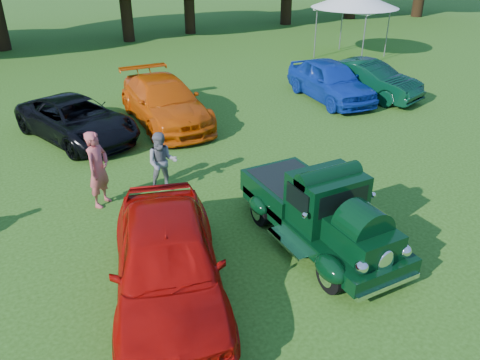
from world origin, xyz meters
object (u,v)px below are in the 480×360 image
red_convertible (168,261)px  back_car_green (368,80)px  spectator_pink (98,169)px  back_car_black (77,119)px  back_car_blue (330,80)px  back_car_orange (165,102)px  canopy_tent (355,0)px  hero_pickup (319,211)px  spectator_grey (162,163)px

red_convertible → back_car_green: bearing=50.2°
red_convertible → spectator_pink: size_ratio=2.47×
back_car_black → back_car_blue: bearing=-22.5°
back_car_blue → spectator_pink: bearing=-151.8°
red_convertible → back_car_orange: 9.33m
back_car_green → back_car_orange: bearing=155.5°
spectator_pink → canopy_tent: canopy_tent is taller
spectator_pink → canopy_tent: size_ratio=0.32×
hero_pickup → red_convertible: size_ratio=0.91×
back_car_black → back_car_green: size_ratio=1.09×
hero_pickup → back_car_black: size_ratio=0.91×
back_car_orange → back_car_blue: bearing=-3.5°
back_car_black → spectator_grey: size_ratio=2.97×
spectator_pink → back_car_blue: bearing=-20.9°
red_convertible → back_car_blue: bearing=55.7°
spectator_grey → canopy_tent: (14.37, 9.94, 2.20)m
back_car_black → spectator_grey: (1.28, -4.71, 0.14)m
spectator_pink → spectator_grey: spectator_pink is taller
hero_pickup → spectator_pink: spectator_pink is taller
back_car_blue → back_car_green: back_car_blue is taller
spectator_pink → red_convertible: bearing=-129.1°
back_car_blue → spectator_pink: size_ratio=2.41×
red_convertible → back_car_green: size_ratio=1.08×
hero_pickup → spectator_grey: size_ratio=2.70×
back_car_orange → spectator_grey: spectator_grey is taller
red_convertible → spectator_grey: (1.29, 3.98, -0.00)m
red_convertible → canopy_tent: 21.06m
back_car_black → spectator_pink: spectator_pink is taller
red_convertible → back_car_orange: (3.07, 8.81, -0.03)m
back_car_orange → spectator_pink: (-3.37, -4.79, 0.19)m
red_convertible → spectator_grey: size_ratio=2.95×
hero_pickup → spectator_pink: (-3.79, 3.79, 0.23)m
hero_pickup → back_car_blue: bearing=51.2°
back_car_green → spectator_grey: (-10.23, -3.85, 0.08)m
back_car_orange → back_car_blue: back_car_blue is taller
back_car_green → spectator_grey: bearing=-177.2°
hero_pickup → spectator_pink: bearing=135.0°
back_car_blue → canopy_tent: bearing=50.4°
hero_pickup → red_convertible: 3.50m
red_convertible → back_car_blue: red_convertible is taller
back_car_black → back_car_orange: back_car_orange is taller
back_car_blue → hero_pickup: bearing=-123.1°
spectator_pink → spectator_grey: bearing=-44.9°
spectator_grey → canopy_tent: bearing=54.1°
back_car_blue → spectator_pink: spectator_pink is taller
back_car_black → spectator_pink: bearing=-113.8°
back_car_orange → spectator_pink: bearing=-124.0°
back_car_orange → back_car_blue: size_ratio=1.15×
back_car_orange → spectator_pink: 5.86m
red_convertible → spectator_pink: 4.03m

